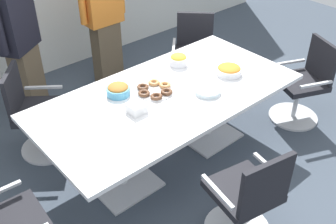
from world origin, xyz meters
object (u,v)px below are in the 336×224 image
at_px(office_chair_0, 36,116).
at_px(snack_bowl_chips_orange, 229,70).
at_px(person_standing_0, 20,42).
at_px(napkin_pile, 137,108).
at_px(office_chair_4, 194,57).
at_px(donut_platter, 155,90).
at_px(office_chair_2, 247,200).
at_px(person_standing_1, 104,17).
at_px(snack_bowl_pretzels, 118,90).
at_px(plate_stack, 208,91).
at_px(snack_bowl_chips_yellow, 178,59).
at_px(conference_table, 168,105).
at_px(office_chair_3, 304,86).

relative_size(office_chair_0, snack_bowl_chips_orange, 3.66).
distance_m(person_standing_0, napkin_pile, 1.64).
bearing_deg(office_chair_4, snack_bowl_chips_orange, 108.35).
distance_m(person_standing_0, donut_platter, 1.58).
distance_m(office_chair_2, donut_platter, 1.26).
relative_size(person_standing_1, donut_platter, 4.94).
height_order(snack_bowl_pretzels, napkin_pile, snack_bowl_pretzels).
relative_size(donut_platter, plate_stack, 1.44).
bearing_deg(person_standing_0, office_chair_4, 122.41).
bearing_deg(office_chair_2, snack_bowl_chips_orange, 60.46).
height_order(snack_bowl_pretzels, snack_bowl_chips_yellow, snack_bowl_chips_yellow).
relative_size(conference_table, office_chair_0, 2.64).
relative_size(office_chair_0, napkin_pile, 6.46).
bearing_deg(office_chair_2, conference_table, 92.27).
distance_m(person_standing_0, plate_stack, 2.02).
relative_size(office_chair_2, person_standing_0, 0.53).
bearing_deg(snack_bowl_pretzels, snack_bowl_chips_yellow, 4.32).
xyz_separation_m(office_chair_2, snack_bowl_pretzels, (-0.17, 1.38, 0.40)).
distance_m(snack_bowl_pretzels, plate_stack, 0.79).
bearing_deg(snack_bowl_chips_yellow, office_chair_2, -112.84).
height_order(donut_platter, napkin_pile, napkin_pile).
distance_m(conference_table, snack_bowl_pretzels, 0.47).
bearing_deg(plate_stack, napkin_pile, 164.80).
height_order(office_chair_3, donut_platter, office_chair_3).
bearing_deg(person_standing_0, office_chair_0, 35.21).
bearing_deg(office_chair_3, conference_table, 97.61).
height_order(person_standing_1, snack_bowl_chips_yellow, person_standing_1).
distance_m(office_chair_3, snack_bowl_chips_orange, 1.02).
xyz_separation_m(person_standing_0, snack_bowl_pretzels, (0.31, -1.29, -0.09)).
relative_size(office_chair_3, donut_platter, 2.68).
relative_size(office_chair_3, person_standing_1, 0.54).
bearing_deg(person_standing_0, napkin_pile, 64.53).
relative_size(person_standing_0, napkin_pile, 12.23).
height_order(office_chair_0, snack_bowl_pretzels, office_chair_0).
bearing_deg(donut_platter, snack_bowl_pretzels, 146.78).
distance_m(snack_bowl_pretzels, snack_bowl_chips_yellow, 0.77).
bearing_deg(snack_bowl_pretzels, plate_stack, -39.03).
height_order(office_chair_3, snack_bowl_chips_orange, office_chair_3).
bearing_deg(office_chair_3, person_standing_1, 52.95).
distance_m(conference_table, snack_bowl_chips_orange, 0.70).
relative_size(person_standing_1, snack_bowl_pretzels, 7.99).
xyz_separation_m(snack_bowl_pretzels, snack_bowl_chips_yellow, (0.77, 0.06, 0.01)).
relative_size(person_standing_0, donut_platter, 5.06).
bearing_deg(office_chair_2, donut_platter, 96.28).
relative_size(office_chair_3, plate_stack, 3.87).
relative_size(office_chair_0, office_chair_3, 1.00).
xyz_separation_m(conference_table, donut_platter, (-0.07, 0.10, 0.14)).
relative_size(person_standing_0, snack_bowl_chips_orange, 6.92).
relative_size(office_chair_0, office_chair_2, 1.00).
relative_size(conference_table, office_chair_4, 2.64).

